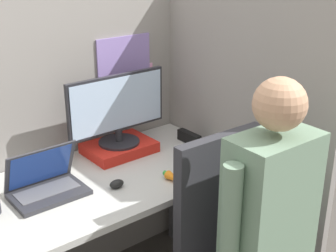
% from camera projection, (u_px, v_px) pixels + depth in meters
% --- Properties ---
extents(cubicle_panel_back, '(1.81, 0.05, 1.60)m').
position_uv_depth(cubicle_panel_back, '(69.00, 141.00, 2.40)').
color(cubicle_panel_back, gray).
rests_on(cubicle_panel_back, ground).
extents(cubicle_panel_right, '(0.04, 1.33, 1.60)m').
position_uv_depth(cubicle_panel_right, '(223.00, 135.00, 2.48)').
color(cubicle_panel_right, gray).
rests_on(cubicle_panel_right, ground).
extents(desk, '(1.31, 0.69, 0.74)m').
position_uv_depth(desk, '(109.00, 213.00, 2.23)').
color(desk, '#B7B7B2').
rests_on(desk, ground).
extents(paper_box, '(0.34, 0.25, 0.05)m').
position_uv_depth(paper_box, '(119.00, 148.00, 2.40)').
color(paper_box, red).
rests_on(paper_box, desk).
extents(monitor, '(0.55, 0.21, 0.36)m').
position_uv_depth(monitor, '(117.00, 108.00, 2.32)').
color(monitor, '#232328').
rests_on(monitor, paper_box).
extents(laptop, '(0.31, 0.21, 0.21)m').
position_uv_depth(laptop, '(46.00, 185.00, 1.99)').
color(laptop, '#2D2D33').
rests_on(laptop, desk).
extents(mouse, '(0.07, 0.05, 0.04)m').
position_uv_depth(mouse, '(117.00, 184.00, 2.05)').
color(mouse, black).
rests_on(mouse, desk).
extents(stapler, '(0.04, 0.15, 0.06)m').
position_uv_depth(stapler, '(189.00, 138.00, 2.51)').
color(stapler, black).
rests_on(stapler, desk).
extents(carrot_toy, '(0.04, 0.13, 0.04)m').
position_uv_depth(carrot_toy, '(174.00, 178.00, 2.10)').
color(carrot_toy, orange).
rests_on(carrot_toy, desk).
extents(person, '(0.48, 0.45, 1.34)m').
position_uv_depth(person, '(281.00, 229.00, 1.71)').
color(person, brown).
rests_on(person, ground).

